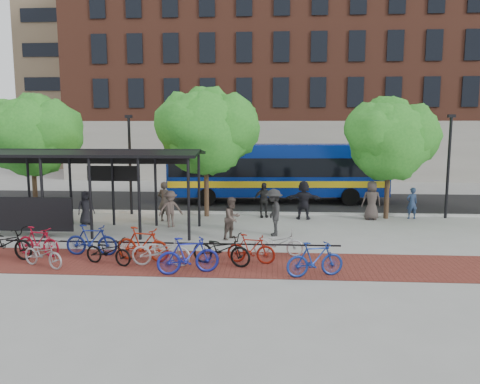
# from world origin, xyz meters

# --- Properties ---
(ground) EXTENTS (160.00, 160.00, 0.00)m
(ground) POSITION_xyz_m (0.00, 0.00, 0.00)
(ground) COLOR #9E9E99
(ground) RESTS_ON ground
(asphalt_street) EXTENTS (160.00, 8.00, 0.01)m
(asphalt_street) POSITION_xyz_m (0.00, 8.00, 0.01)
(asphalt_street) COLOR black
(asphalt_street) RESTS_ON ground
(curb) EXTENTS (160.00, 0.25, 0.12)m
(curb) POSITION_xyz_m (0.00, 4.00, 0.06)
(curb) COLOR #B7B7B2
(curb) RESTS_ON ground
(brick_strip) EXTENTS (24.00, 3.00, 0.01)m
(brick_strip) POSITION_xyz_m (-2.00, -5.00, 0.00)
(brick_strip) COLOR maroon
(brick_strip) RESTS_ON ground
(bike_rack_rail) EXTENTS (12.00, 0.05, 0.95)m
(bike_rack_rail) POSITION_xyz_m (-3.30, -4.10, 0.00)
(bike_rack_rail) COLOR black
(bike_rack_rail) RESTS_ON ground
(building_brick) EXTENTS (55.00, 14.00, 20.00)m
(building_brick) POSITION_xyz_m (10.00, 26.00, 10.00)
(building_brick) COLOR brown
(building_brick) RESTS_ON ground
(building_tower) EXTENTS (22.00, 22.00, 30.00)m
(building_tower) POSITION_xyz_m (-16.00, 40.00, 15.00)
(building_tower) COLOR #7A664C
(building_tower) RESTS_ON ground
(bus_shelter) EXTENTS (10.60, 3.07, 3.60)m
(bus_shelter) POSITION_xyz_m (-8.13, -0.48, 3.00)
(bus_shelter) COLOR black
(bus_shelter) RESTS_ON ground
(tree_a) EXTENTS (4.90, 4.00, 6.18)m
(tree_a) POSITION_xyz_m (-11.91, 3.35, 4.24)
(tree_a) COLOR #382619
(tree_a) RESTS_ON ground
(tree_b) EXTENTS (5.15, 4.20, 6.47)m
(tree_b) POSITION_xyz_m (-2.90, 3.35, 4.46)
(tree_b) COLOR #382619
(tree_b) RESTS_ON ground
(tree_c) EXTENTS (4.66, 3.80, 5.92)m
(tree_c) POSITION_xyz_m (6.09, 3.35, 4.05)
(tree_c) COLOR #382619
(tree_c) RESTS_ON ground
(lamp_post_left) EXTENTS (0.35, 0.20, 5.12)m
(lamp_post_left) POSITION_xyz_m (-7.00, 3.60, 2.75)
(lamp_post_left) COLOR black
(lamp_post_left) RESTS_ON ground
(lamp_post_right) EXTENTS (0.35, 0.20, 5.12)m
(lamp_post_right) POSITION_xyz_m (9.00, 3.60, 2.75)
(lamp_post_right) COLOR black
(lamp_post_right) RESTS_ON ground
(bus) EXTENTS (13.10, 3.76, 3.49)m
(bus) POSITION_xyz_m (0.62, 8.10, 2.00)
(bus) COLOR navy
(bus) RESTS_ON ground
(bike_0) EXTENTS (2.23, 1.16, 1.11)m
(bike_0) POSITION_xyz_m (-8.84, -4.87, 0.56)
(bike_0) COLOR black
(bike_0) RESTS_ON ground
(bike_1) EXTENTS (1.82, 0.92, 1.05)m
(bike_1) POSITION_xyz_m (-7.90, -4.48, 0.53)
(bike_1) COLOR maroon
(bike_1) RESTS_ON ground
(bike_2) EXTENTS (1.82, 1.25, 0.91)m
(bike_2) POSITION_xyz_m (-7.09, -5.78, 0.45)
(bike_2) COLOR #98989A
(bike_2) RESTS_ON ground
(bike_3) EXTENTS (1.85, 0.53, 1.11)m
(bike_3) POSITION_xyz_m (-6.05, -4.28, 0.56)
(bike_3) COLOR navy
(bike_3) RESTS_ON ground
(bike_4) EXTENTS (1.84, 1.10, 0.92)m
(bike_4) POSITION_xyz_m (-5.08, -5.33, 0.46)
(bike_4) COLOR black
(bike_4) RESTS_ON ground
(bike_5) EXTENTS (2.02, 0.96, 1.17)m
(bike_5) POSITION_xyz_m (-4.07, -4.83, 0.58)
(bike_5) COLOR maroon
(bike_5) RESTS_ON ground
(bike_6) EXTENTS (1.97, 0.72, 1.03)m
(bike_6) POSITION_xyz_m (-3.31, -5.37, 0.51)
(bike_6) COLOR #A0A0A2
(bike_6) RESTS_ON ground
(bike_7) EXTENTS (2.02, 1.13, 1.17)m
(bike_7) POSITION_xyz_m (-2.27, -6.12, 0.58)
(bike_7) COLOR navy
(bike_7) RESTS_ON ground
(bike_8) EXTENTS (2.19, 1.34, 1.09)m
(bike_8) POSITION_xyz_m (-1.34, -5.14, 0.54)
(bike_8) COLOR black
(bike_8) RESTS_ON ground
(bike_9) EXTENTS (1.70, 0.74, 0.99)m
(bike_9) POSITION_xyz_m (-0.38, -4.86, 0.49)
(bike_9) COLOR maroon
(bike_9) RESTS_ON ground
(bike_10) EXTENTS (1.82, 0.75, 0.93)m
(bike_10) POSITION_xyz_m (0.54, -3.87, 0.47)
(bike_10) COLOR #B1B1B4
(bike_10) RESTS_ON ground
(bike_11) EXTENTS (1.88, 0.99, 1.09)m
(bike_11) POSITION_xyz_m (1.62, -6.16, 0.55)
(bike_11) COLOR navy
(bike_11) RESTS_ON ground
(pedestrian_0) EXTENTS (0.92, 0.89, 1.59)m
(pedestrian_0) POSITION_xyz_m (-8.32, 0.86, 0.80)
(pedestrian_0) COLOR black
(pedestrian_0) RESTS_ON ground
(pedestrian_1) EXTENTS (0.81, 0.64, 1.93)m
(pedestrian_1) POSITION_xyz_m (-4.84, 1.89, 0.97)
(pedestrian_1) COLOR #3F3832
(pedestrian_1) RESTS_ON ground
(pedestrian_3) EXTENTS (1.23, 0.96, 1.67)m
(pedestrian_3) POSITION_xyz_m (-4.27, 0.60, 0.83)
(pedestrian_3) COLOR #4F413A
(pedestrian_3) RESTS_ON ground
(pedestrian_4) EXTENTS (1.11, 0.68, 1.77)m
(pedestrian_4) POSITION_xyz_m (-0.10, 3.20, 0.88)
(pedestrian_4) COLOR black
(pedestrian_4) RESTS_ON ground
(pedestrian_5) EXTENTS (1.80, 0.66, 1.92)m
(pedestrian_5) POSITION_xyz_m (1.88, 2.85, 0.96)
(pedestrian_5) COLOR black
(pedestrian_5) RESTS_ON ground
(pedestrian_6) EXTENTS (0.98, 0.68, 1.92)m
(pedestrian_6) POSITION_xyz_m (5.19, 2.94, 0.96)
(pedestrian_6) COLOR #3F3632
(pedestrian_6) RESTS_ON ground
(pedestrian_7) EXTENTS (0.63, 0.48, 1.56)m
(pedestrian_7) POSITION_xyz_m (7.24, 3.32, 0.78)
(pedestrian_7) COLOR navy
(pedestrian_7) RESTS_ON ground
(pedestrian_8) EXTENTS (1.02, 1.06, 1.72)m
(pedestrian_8) POSITION_xyz_m (-1.28, -1.50, 0.86)
(pedestrian_8) COLOR #4E413A
(pedestrian_8) RESTS_ON ground
(pedestrian_9) EXTENTS (0.88, 1.35, 1.97)m
(pedestrian_9) POSITION_xyz_m (0.39, -0.79, 0.99)
(pedestrian_9) COLOR #252525
(pedestrian_9) RESTS_ON ground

